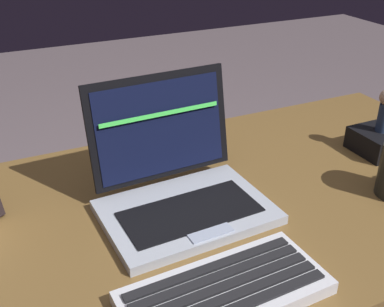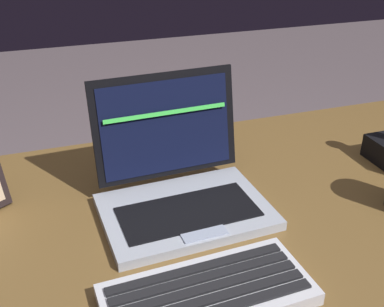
% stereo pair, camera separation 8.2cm
% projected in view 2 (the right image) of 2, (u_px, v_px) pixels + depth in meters
% --- Properties ---
extents(desk, '(1.49, 0.67, 0.73)m').
position_uv_depth(desk, '(182.00, 249.00, 0.94)').
color(desk, brown).
rests_on(desk, ground).
extents(laptop_front, '(0.31, 0.26, 0.23)m').
position_uv_depth(laptop_front, '(180.00, 185.00, 0.88)').
color(laptop_front, '#B0B7C5').
rests_on(laptop_front, desk).
extents(external_keyboard, '(0.31, 0.15, 0.03)m').
position_uv_depth(external_keyboard, '(208.00, 294.00, 0.68)').
color(external_keyboard, silver).
rests_on(external_keyboard, desk).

